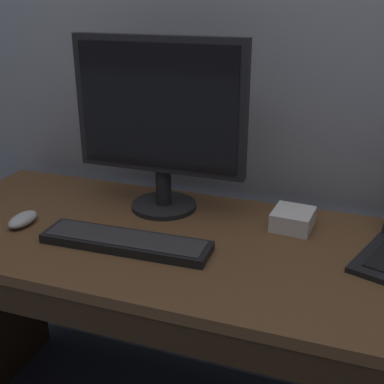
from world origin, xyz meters
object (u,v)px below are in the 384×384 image
(external_drive_box, at_px, (293,219))
(external_monitor, at_px, (160,117))
(computer_mouse, at_px, (23,219))
(wired_keyboard, at_px, (126,242))

(external_drive_box, bearing_deg, external_monitor, -178.69)
(external_monitor, xyz_separation_m, computer_mouse, (-0.34, -0.23, -0.28))
(external_monitor, bearing_deg, external_drive_box, 1.31)
(external_monitor, bearing_deg, wired_keyboard, -89.63)
(computer_mouse, height_order, external_drive_box, external_drive_box)
(wired_keyboard, bearing_deg, computer_mouse, 177.04)
(external_monitor, height_order, wired_keyboard, external_monitor)
(external_monitor, relative_size, external_drive_box, 4.44)
(wired_keyboard, xyz_separation_m, computer_mouse, (-0.34, 0.02, 0.00))
(computer_mouse, bearing_deg, external_drive_box, 17.84)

